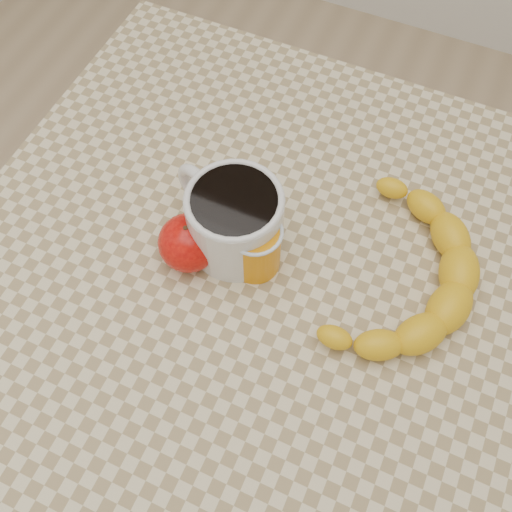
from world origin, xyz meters
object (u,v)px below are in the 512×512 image
at_px(coffee_mug, 233,218).
at_px(orange_juice_glass, 255,247).
at_px(banana, 401,274).
at_px(table, 256,291).
at_px(apple, 189,243).

xyz_separation_m(coffee_mug, orange_juice_glass, (0.04, -0.02, -0.01)).
bearing_deg(orange_juice_glass, banana, 14.93).
xyz_separation_m(table, apple, (-0.08, -0.03, 0.12)).
bearing_deg(banana, apple, -154.89).
height_order(coffee_mug, orange_juice_glass, coffee_mug).
distance_m(table, banana, 0.21).
height_order(coffee_mug, apple, coffee_mug).
xyz_separation_m(coffee_mug, apple, (-0.04, -0.05, -0.02)).
relative_size(table, apple, 8.75).
bearing_deg(table, banana, 15.27).
height_order(table, apple, apple).
distance_m(table, coffee_mug, 0.15).
xyz_separation_m(orange_juice_glass, banana, (0.18, 0.05, -0.02)).
bearing_deg(banana, table, -155.50).
xyz_separation_m(orange_juice_glass, apple, (-0.08, -0.03, -0.01)).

